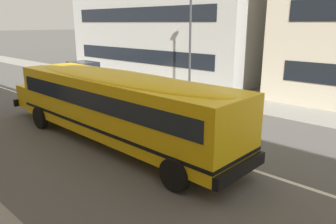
{
  "coord_description": "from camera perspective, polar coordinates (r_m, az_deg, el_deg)",
  "views": [
    {
      "loc": [
        8.91,
        -8.66,
        4.49
      ],
      "look_at": [
        1.6,
        -0.68,
        1.48
      ],
      "focal_mm": 34.31,
      "sensor_mm": 36.0,
      "label": 1
    }
  ],
  "objects": [
    {
      "name": "ground_plane",
      "position": [
        13.21,
        -3.13,
        -4.35
      ],
      "size": [
        400.0,
        400.0,
        0.0
      ],
      "primitive_type": "plane",
      "color": "#54514F"
    },
    {
      "name": "sidewalk_far",
      "position": [
        19.13,
        13.47,
        1.56
      ],
      "size": [
        120.0,
        3.0,
        0.01
      ],
      "primitive_type": "cube",
      "color": "gray",
      "rests_on": "ground_plane"
    },
    {
      "name": "lane_centreline",
      "position": [
        13.21,
        -3.13,
        -4.33
      ],
      "size": [
        110.0,
        0.16,
        0.01
      ],
      "primitive_type": "cube",
      "color": "silver",
      "rests_on": "ground_plane"
    },
    {
      "name": "school_bus",
      "position": [
        12.31,
        -9.66,
        1.92
      ],
      "size": [
        12.35,
        3.05,
        2.75
      ],
      "rotation": [
        0.0,
        0.0,
        3.12
      ],
      "color": "yellow",
      "rests_on": "ground_plane"
    },
    {
      "name": "parked_car_beige_beside_sign",
      "position": [
        25.53,
        -14.63,
        6.84
      ],
      "size": [
        3.9,
        1.89,
        1.64
      ],
      "rotation": [
        0.0,
        0.0,
        0.0
      ],
      "color": "#C1B28E",
      "rests_on": "ground_plane"
    },
    {
      "name": "street_lamp",
      "position": [
        20.0,
        4.0,
        15.01
      ],
      "size": [
        0.44,
        0.44,
        6.8
      ],
      "color": "#38383D",
      "rests_on": "ground_plane"
    }
  ]
}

